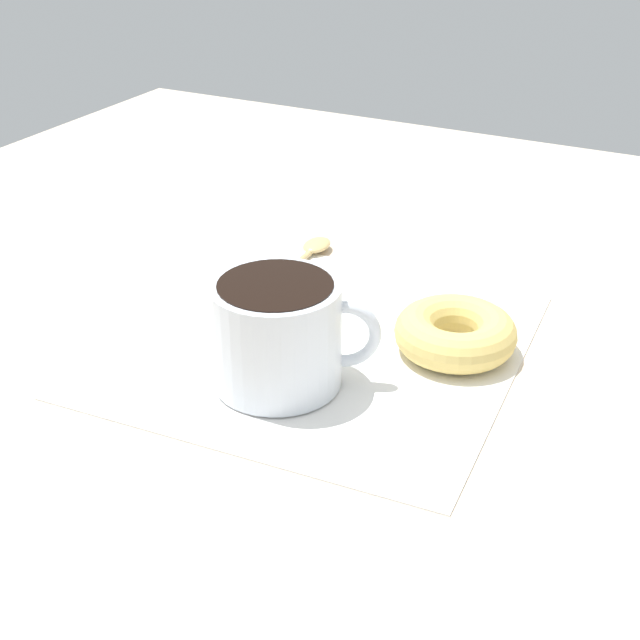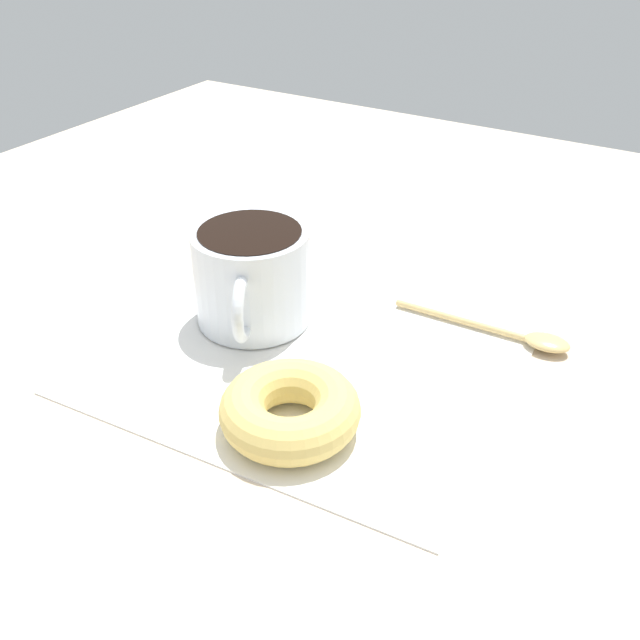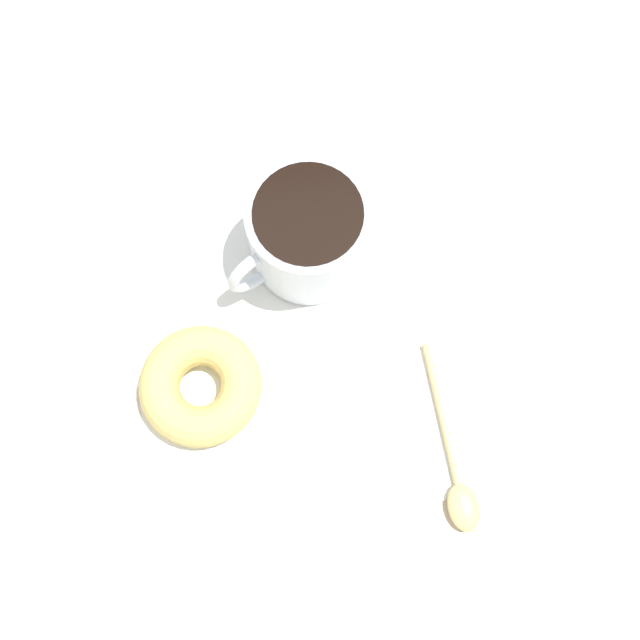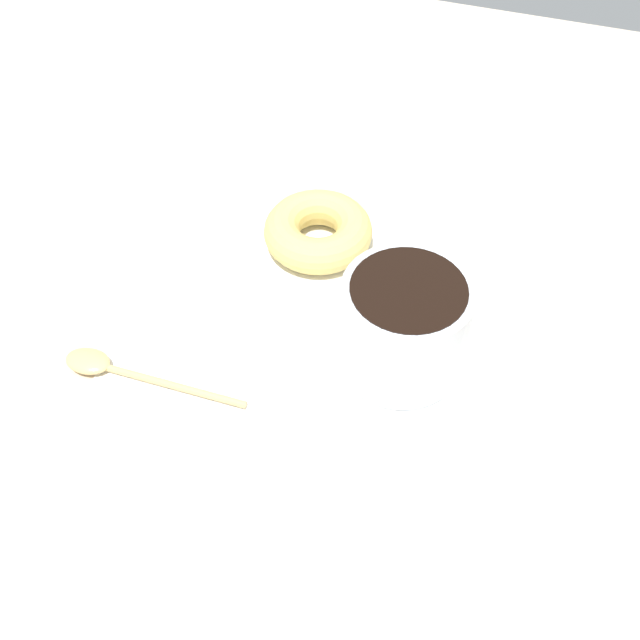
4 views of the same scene
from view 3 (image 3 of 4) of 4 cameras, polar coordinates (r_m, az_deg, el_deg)
name	(u,v)px [view 3 (image 3 of 4)]	position (r cm, az deg, el deg)	size (l,w,h in cm)	color
ground_plane	(323,336)	(59.24, 0.22, -1.27)	(120.00, 120.00, 2.00)	beige
napkin	(320,327)	(58.24, 0.00, -0.54)	(31.06, 31.06, 0.30)	white
coffee_cup	(311,233)	(56.13, -0.74, 6.94)	(12.00, 9.47, 8.05)	silver
donut	(201,386)	(56.24, -9.53, -5.21)	(9.56, 9.56, 3.18)	#E5C66B
spoon	(456,477)	(56.92, 10.86, -12.27)	(2.50, 14.80, 0.90)	#D8B772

